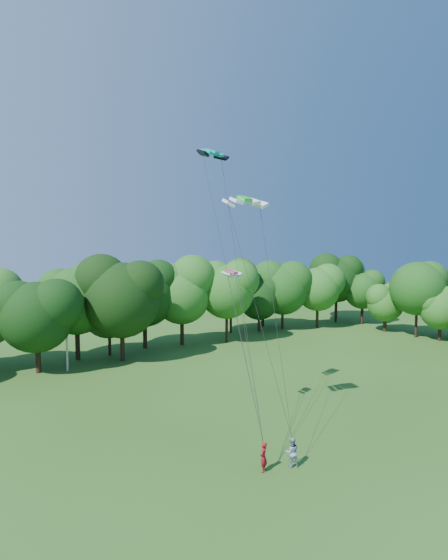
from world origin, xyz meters
TOP-DOWN VIEW (x-y plane):
  - ground at (0.00, 0.00)m, footprint 160.00×160.00m
  - utility_pole at (-4.45, 32.62)m, footprint 1.73×0.22m
  - kite_flyer_left at (-1.56, 4.53)m, footprint 0.78×0.72m
  - kite_flyer_right at (0.23, 3.96)m, footprint 1.10×1.02m
  - kite_teal at (0.37, 12.49)m, footprint 2.60×1.54m
  - kite_green at (0.66, 9.11)m, footprint 3.20×2.02m
  - kite_pink at (1.29, 11.33)m, footprint 1.79×1.24m
  - tree_back_center at (1.89, 32.79)m, footprint 9.58×9.58m
  - tree_back_east at (29.61, 39.63)m, footprint 7.60×7.60m

SIDE VIEW (x-z plane):
  - ground at x=0.00m, z-range 0.00..0.00m
  - kite_flyer_left at x=-1.56m, z-range 0.00..1.77m
  - kite_flyer_right at x=0.23m, z-range 0.00..1.80m
  - utility_pole at x=-4.45m, z-range 0.11..8.74m
  - tree_back_east at x=29.61m, z-range 1.37..12.42m
  - tree_back_center at x=1.89m, z-range 1.73..15.66m
  - kite_pink at x=1.29m, z-range 11.29..11.61m
  - kite_green at x=0.66m, z-range 16.27..16.81m
  - kite_teal at x=0.37m, z-range 19.96..20.48m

